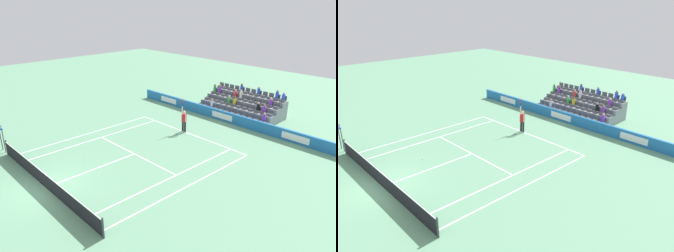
{
  "view_description": "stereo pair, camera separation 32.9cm",
  "coord_description": "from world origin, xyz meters",
  "views": [
    {
      "loc": [
        -16.82,
        6.33,
        10.08
      ],
      "look_at": [
        0.25,
        -9.85,
        1.1
      ],
      "focal_mm": 35.79,
      "sensor_mm": 36.0,
      "label": 1
    },
    {
      "loc": [
        -17.04,
        6.09,
        10.08
      ],
      "look_at": [
        0.25,
        -9.85,
        1.1
      ],
      "focal_mm": 35.79,
      "sensor_mm": 36.0,
      "label": 2
    }
  ],
  "objects": [
    {
      "name": "line_doubles_sideline_left",
      "position": [
        5.49,
        -5.95,
        0.0
      ],
      "size": [
        0.1,
        11.89,
        0.01
      ],
      "primitive_type": "cube",
      "color": "white",
      "rests_on": "ground"
    },
    {
      "name": "ground_plane",
      "position": [
        0.0,
        0.0,
        0.0
      ],
      "size": [
        80.0,
        80.0,
        0.0
      ],
      "primitive_type": "plane",
      "color": "#669E77"
    },
    {
      "name": "line_singles_sideline_left",
      "position": [
        4.12,
        -5.95,
        0.0
      ],
      "size": [
        0.1,
        11.89,
        0.01
      ],
      "primitive_type": "cube",
      "color": "white",
      "rests_on": "ground"
    },
    {
      "name": "stadium_stand",
      "position": [
        -0.01,
        -19.17,
        0.69
      ],
      "size": [
        7.44,
        3.8,
        2.63
      ],
      "color": "gray",
      "rests_on": "ground"
    },
    {
      "name": "line_centre_mark",
      "position": [
        0.0,
        -11.79,
        0.0
      ],
      "size": [
        0.1,
        0.2,
        0.01
      ],
      "primitive_type": "cube",
      "color": "white",
      "rests_on": "ground"
    },
    {
      "name": "loose_tennis_ball",
      "position": [
        1.55,
        -3.44,
        0.03
      ],
      "size": [
        0.07,
        0.07,
        0.07
      ],
      "primitive_type": "sphere",
      "color": "#D1E533",
      "rests_on": "ground"
    },
    {
      "name": "tennis_player",
      "position": [
        0.51,
        -11.85,
        0.99
      ],
      "size": [
        0.53,
        0.36,
        2.85
      ],
      "color": "black",
      "rests_on": "ground"
    },
    {
      "name": "line_singles_sideline_right",
      "position": [
        -4.12,
        -5.95,
        0.0
      ],
      "size": [
        0.1,
        11.89,
        0.01
      ],
      "primitive_type": "cube",
      "color": "white",
      "rests_on": "ground"
    },
    {
      "name": "sponsor_barrier",
      "position": [
        0.0,
        -16.23,
        0.45
      ],
      "size": [
        20.36,
        0.22,
        0.9
      ],
      "color": "#1E66AD",
      "rests_on": "ground"
    },
    {
      "name": "line_doubles_sideline_right",
      "position": [
        -5.49,
        -5.95,
        0.0
      ],
      "size": [
        0.1,
        11.89,
        0.01
      ],
      "primitive_type": "cube",
      "color": "white",
      "rests_on": "ground"
    },
    {
      "name": "line_centre_service",
      "position": [
        0.0,
        -3.2,
        0.0
      ],
      "size": [
        0.1,
        6.4,
        0.01
      ],
      "primitive_type": "cube",
      "color": "white",
      "rests_on": "ground"
    },
    {
      "name": "line_baseline",
      "position": [
        0.0,
        -11.89,
        0.0
      ],
      "size": [
        10.97,
        0.1,
        0.01
      ],
      "primitive_type": "cube",
      "color": "white",
      "rests_on": "ground"
    },
    {
      "name": "tennis_net",
      "position": [
        0.0,
        0.0,
        0.49
      ],
      "size": [
        11.97,
        0.1,
        1.07
      ],
      "color": "#33383D",
      "rests_on": "ground"
    },
    {
      "name": "line_service",
      "position": [
        0.0,
        -6.4,
        0.0
      ],
      "size": [
        8.23,
        0.1,
        0.01
      ],
      "primitive_type": "cube",
      "color": "white",
      "rests_on": "ground"
    }
  ]
}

